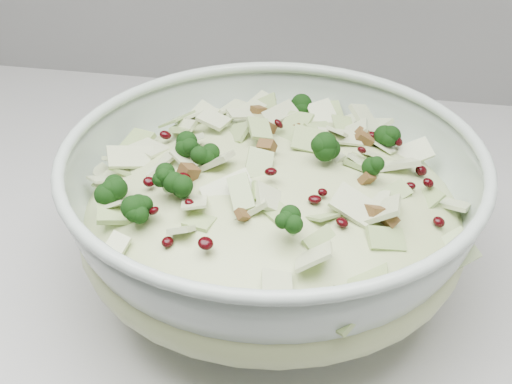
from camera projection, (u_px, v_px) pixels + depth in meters
mixing_bowl at (272, 217)px, 0.56m from camera, size 0.35×0.35×0.13m
salad at (272, 195)px, 0.55m from camera, size 0.38×0.38×0.13m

